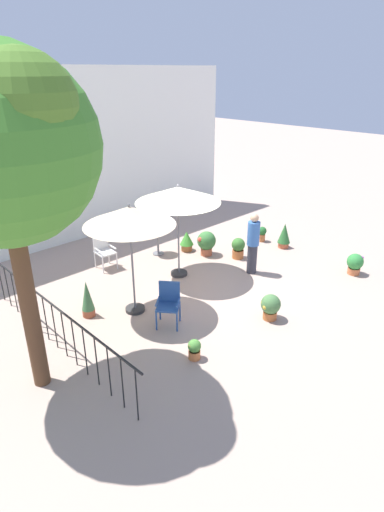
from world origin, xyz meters
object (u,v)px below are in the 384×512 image
at_px(shade_tree, 2,147).
at_px(patio_chair_1, 169,301).
at_px(cafe_table_0, 158,239).
at_px(potted_plant_6, 270,306).
at_px(patio_umbrella_1, 129,217).
at_px(potted_plant_8, 87,299).
at_px(potted_plant_1, 206,242).
at_px(potted_plant_5, 194,349).
at_px(standing_person, 253,243).
at_px(potted_plant_7, 262,233).
at_px(patio_chair_0, 104,250).
at_px(potted_plant_0, 187,240).
at_px(potted_plant_4, 238,248).
at_px(potted_plant_2, 284,235).
at_px(potted_plant_3, 355,263).
at_px(patio_umbrella_0, 178,195).

distance_m(shade_tree, patio_chair_1, 4.48).
height_order(cafe_table_0, potted_plant_6, cafe_table_0).
bearing_deg(shade_tree, patio_umbrella_1, 16.13).
bearing_deg(potted_plant_8, potted_plant_6, -45.90).
bearing_deg(patio_umbrella_1, potted_plant_1, 17.26).
bearing_deg(potted_plant_5, standing_person, 22.95).
relative_size(patio_chair_1, standing_person, 0.57).
bearing_deg(patio_chair_1, potted_plant_7, 15.84).
relative_size(patio_umbrella_1, patio_chair_1, 2.65).
height_order(patio_chair_0, potted_plant_0, patio_chair_0).
bearing_deg(potted_plant_7, standing_person, -149.77).
xyz_separation_m(potted_plant_4, potted_plant_7, (1.54, 0.30, -0.05)).
xyz_separation_m(shade_tree, potted_plant_7, (8.02, 1.30, -3.77)).
distance_m(potted_plant_2, potted_plant_4, 1.68).
bearing_deg(potted_plant_7, potted_plant_0, 153.34).
relative_size(patio_chair_0, potted_plant_3, 1.55).
xyz_separation_m(patio_umbrella_1, potted_plant_8, (-0.87, 0.54, -1.82)).
xyz_separation_m(patio_umbrella_0, patio_chair_1, (-1.73, -1.57, -1.64)).
height_order(potted_plant_0, potted_plant_5, potted_plant_0).
bearing_deg(potted_plant_6, cafe_table_0, 83.29).
bearing_deg(shade_tree, potted_plant_0, 22.80).
bearing_deg(potted_plant_0, shade_tree, -157.20).
bearing_deg(potted_plant_1, shade_tree, -163.22).
bearing_deg(shade_tree, standing_person, 1.28).
height_order(cafe_table_0, potted_plant_4, cafe_table_0).
height_order(shade_tree, potted_plant_4, shade_tree).
height_order(patio_umbrella_1, potted_plant_4, patio_umbrella_1).
distance_m(potted_plant_4, potted_plant_8, 4.79).
height_order(patio_umbrella_1, cafe_table_0, patio_umbrella_1).
bearing_deg(patio_umbrella_0, potted_plant_3, -43.54).
bearing_deg(standing_person, potted_plant_2, 10.93).
distance_m(potted_plant_7, standing_person, 2.40).
xyz_separation_m(patio_umbrella_1, potted_plant_5, (-0.24, -2.17, -2.03)).
relative_size(potted_plant_0, potted_plant_2, 0.80).
height_order(potted_plant_4, potted_plant_8, potted_plant_8).
relative_size(shade_tree, patio_umbrella_1, 2.15).
xyz_separation_m(shade_tree, potted_plant_1, (5.98, 1.80, -3.64)).
height_order(cafe_table_0, potted_plant_7, cafe_table_0).
height_order(potted_plant_3, potted_plant_8, potted_plant_8).
distance_m(potted_plant_2, potted_plant_7, 0.78).
bearing_deg(patio_umbrella_0, cafe_table_0, 71.41).
height_order(patio_chair_1, potted_plant_2, patio_chair_1).
distance_m(patio_umbrella_0, potted_plant_7, 3.99).
height_order(potted_plant_4, potted_plant_5, potted_plant_4).
bearing_deg(potted_plant_7, potted_plant_8, -179.80).
height_order(patio_umbrella_0, patio_chair_1, patio_umbrella_0).
relative_size(patio_umbrella_0, patio_umbrella_1, 0.97).
distance_m(shade_tree, potted_plant_3, 8.94).
xyz_separation_m(potted_plant_0, potted_plant_7, (2.24, -1.12, -0.06)).
bearing_deg(cafe_table_0, potted_plant_6, -96.71).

